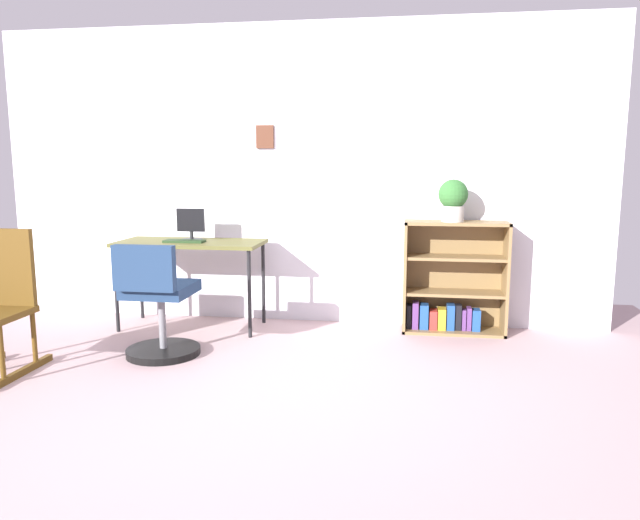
% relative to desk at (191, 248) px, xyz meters
% --- Properties ---
extents(ground_plane, '(6.24, 6.24, 0.00)m').
position_rel_desk_xyz_m(ground_plane, '(0.81, -1.74, -0.67)').
color(ground_plane, '#B39597').
extents(wall_back, '(5.20, 0.12, 2.50)m').
position_rel_desk_xyz_m(wall_back, '(0.81, 0.41, 0.58)').
color(wall_back, silver).
rests_on(wall_back, ground_plane).
extents(desk, '(1.19, 0.53, 0.72)m').
position_rel_desk_xyz_m(desk, '(0.00, 0.00, 0.00)').
color(desk, brown).
rests_on(desk, ground_plane).
extents(monitor, '(0.23, 0.17, 0.26)m').
position_rel_desk_xyz_m(monitor, '(-0.01, 0.04, 0.18)').
color(monitor, '#262628').
rests_on(monitor, desk).
extents(keyboard, '(0.33, 0.12, 0.02)m').
position_rel_desk_xyz_m(keyboard, '(-0.02, -0.07, 0.07)').
color(keyboard, '#1E3519').
rests_on(keyboard, desk).
extents(office_chair, '(0.52, 0.55, 0.82)m').
position_rel_desk_xyz_m(office_chair, '(0.05, -0.79, -0.31)').
color(office_chair, black).
rests_on(office_chair, ground_plane).
extents(bookshelf_low, '(0.81, 0.30, 0.90)m').
position_rel_desk_xyz_m(bookshelf_low, '(2.12, 0.21, -0.27)').
color(bookshelf_low, olive).
rests_on(bookshelf_low, ground_plane).
extents(potted_plant_on_shelf, '(0.23, 0.23, 0.33)m').
position_rel_desk_xyz_m(potted_plant_on_shelf, '(2.10, 0.16, 0.41)').
color(potted_plant_on_shelf, '#B7B2A8').
rests_on(potted_plant_on_shelf, bookshelf_low).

